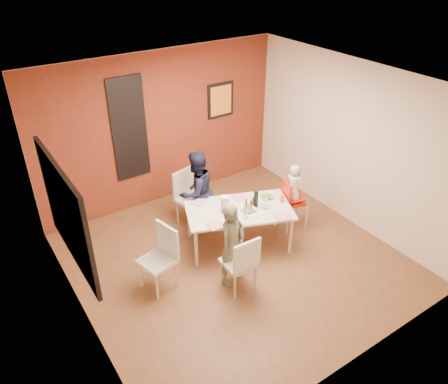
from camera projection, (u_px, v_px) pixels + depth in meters
ground at (235, 259)px, 6.65m from camera, size 4.50×4.50×0.00m
ceiling at (238, 86)px, 5.26m from camera, size 4.50×4.50×0.02m
wall_back at (162, 129)px, 7.56m from camera, size 4.50×0.02×2.70m
wall_front at (366, 276)px, 4.35m from camera, size 4.50×0.02×2.70m
wall_left at (72, 238)px, 4.88m from camera, size 0.02×4.50×2.70m
wall_right at (350, 144)px, 7.03m from camera, size 0.02×4.50×2.70m
brick_accent_wall at (162, 129)px, 7.55m from camera, size 4.50×0.02×2.70m
picture_window_frame at (66, 214)px, 4.94m from camera, size 0.05×1.70×1.30m
picture_window_pane at (67, 214)px, 4.95m from camera, size 0.02×1.55×1.15m
glassblock_strip at (129, 129)px, 7.17m from camera, size 0.55×0.03×1.70m
glassblock_surround at (129, 129)px, 7.17m from camera, size 0.60×0.03×1.76m
art_print_frame at (221, 100)px, 7.95m from camera, size 0.54×0.03×0.64m
art_print_canvas at (221, 100)px, 7.94m from camera, size 0.44×0.01×0.54m
dining_table at (239, 212)px, 6.67m from camera, size 1.81×1.42×0.67m
chair_near at (242, 262)px, 5.84m from camera, size 0.43×0.43×0.90m
chair_far at (188, 194)px, 7.28m from camera, size 0.53×0.53×0.95m
chair_left at (162, 254)px, 5.94m from camera, size 0.52×0.52×0.94m
high_chair at (291, 200)px, 7.10m from camera, size 0.45×0.45×0.89m
child_near at (232, 245)px, 5.94m from camera, size 0.54×0.45×1.26m
child_far at (196, 192)px, 7.03m from camera, size 0.76×0.65×1.39m
toddler at (294, 183)px, 6.94m from camera, size 0.28×0.36×0.65m
plate_near_left at (215, 225)px, 6.26m from camera, size 0.23×0.23×0.01m
plate_far_mid at (240, 197)px, 6.92m from camera, size 0.24×0.24×0.01m
plate_near_right at (282, 216)px, 6.46m from camera, size 0.31×0.31×0.01m
plate_far_left at (201, 202)px, 6.80m from camera, size 0.28×0.28×0.01m
salad_bowl_a at (248, 209)px, 6.59m from camera, size 0.23×0.23×0.05m
salad_bowl_b at (267, 196)px, 6.91m from camera, size 0.24×0.24×0.05m
wine_bottle at (256, 200)px, 6.63m from camera, size 0.07×0.07×0.26m
wine_glass_a at (246, 213)px, 6.38m from camera, size 0.06×0.06×0.18m
wine_glass_b at (264, 203)px, 6.60m from camera, size 0.07×0.07×0.21m
paper_towel_roll at (225, 205)px, 6.48m from camera, size 0.13×0.13×0.28m
condiment_red at (251, 205)px, 6.60m from camera, size 0.04×0.04×0.15m
condiment_green at (253, 201)px, 6.68m from camera, size 0.04×0.04×0.15m
condiment_brown at (246, 204)px, 6.64m from camera, size 0.04×0.04×0.14m
sippy_cup at (282, 199)px, 6.78m from camera, size 0.07×0.07×0.12m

